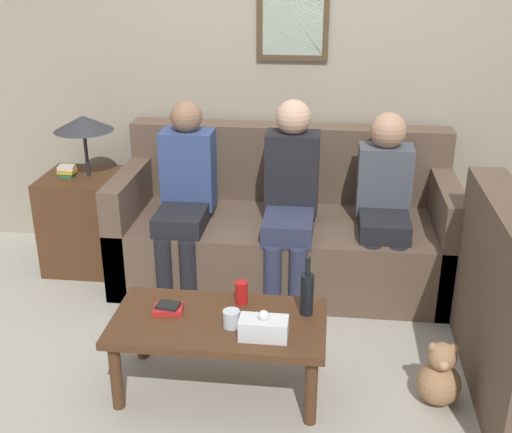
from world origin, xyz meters
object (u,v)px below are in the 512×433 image
at_px(person_right, 384,198).
at_px(person_left, 185,190).
at_px(couch_main, 284,230).
at_px(wine_bottle, 307,293).
at_px(teddy_bear, 440,377).
at_px(coffee_table, 219,329).
at_px(drinking_glass, 231,319).
at_px(person_middle, 291,192).

bearing_deg(person_right, person_left, -177.97).
height_order(couch_main, person_left, person_left).
bearing_deg(wine_bottle, teddy_bear, -8.27).
bearing_deg(person_left, couch_main, 16.48).
xyz_separation_m(wine_bottle, person_left, (-0.83, 0.99, 0.14)).
relative_size(coffee_table, person_left, 0.87).
xyz_separation_m(coffee_table, teddy_bear, (1.10, 0.01, -0.20)).
bearing_deg(drinking_glass, coffee_table, 143.99).
distance_m(person_left, person_middle, 0.68).
height_order(wine_bottle, person_middle, person_middle).
bearing_deg(couch_main, person_middle, -75.41).
bearing_deg(person_middle, couch_main, 104.59).
relative_size(wine_bottle, person_middle, 0.25).
xyz_separation_m(wine_bottle, person_middle, (-0.15, 1.00, 0.16)).
bearing_deg(wine_bottle, person_left, 130.05).
distance_m(wine_bottle, person_middle, 1.02).
height_order(wine_bottle, teddy_bear, wine_bottle).
bearing_deg(teddy_bear, coffee_table, -179.36).
height_order(coffee_table, drinking_glass, drinking_glass).
bearing_deg(person_left, drinking_glass, -67.52).
bearing_deg(coffee_table, couch_main, 80.00).
bearing_deg(couch_main, person_right, -12.56).
height_order(coffee_table, person_middle, person_middle).
xyz_separation_m(person_middle, person_right, (0.59, 0.04, -0.03)).
relative_size(coffee_table, person_right, 0.91).
height_order(couch_main, coffee_table, couch_main).
height_order(drinking_glass, teddy_bear, drinking_glass).
bearing_deg(person_middle, person_left, -179.68).
relative_size(wine_bottle, person_left, 0.26).
relative_size(drinking_glass, person_right, 0.07).
bearing_deg(person_right, coffee_table, -127.02).
relative_size(wine_bottle, person_right, 0.27).
height_order(person_right, teddy_bear, person_right).
bearing_deg(person_right, drinking_glass, -123.42).
relative_size(person_left, person_middle, 0.98).
height_order(couch_main, drinking_glass, couch_main).
bearing_deg(person_middle, teddy_bear, -52.96).
xyz_separation_m(person_middle, teddy_bear, (0.82, -1.09, -0.53)).
relative_size(couch_main, drinking_glass, 25.65).
bearing_deg(person_left, wine_bottle, -49.95).
relative_size(drinking_glass, person_middle, 0.07).
height_order(person_left, person_middle, person_middle).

